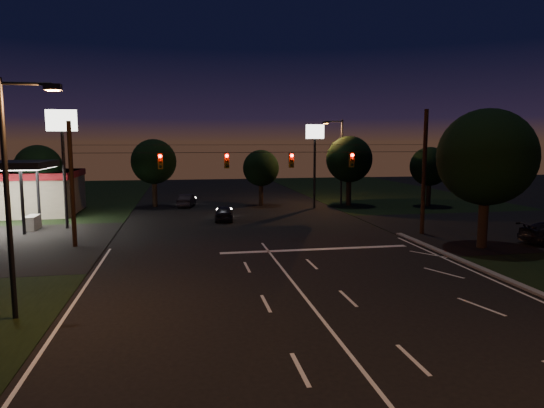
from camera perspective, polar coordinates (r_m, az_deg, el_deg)
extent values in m
plane|color=black|center=(19.20, 5.75, -13.15)|extent=(140.00, 140.00, 0.00)
cube|color=black|center=(42.20, 26.24, -2.57)|extent=(20.00, 16.00, 0.02)
cube|color=silver|center=(14.06, 13.08, -21.36)|extent=(0.14, 40.00, 0.01)
cube|color=silver|center=(30.62, 5.15, -5.33)|extent=(12.00, 0.50, 0.01)
cylinder|color=black|center=(37.12, 17.19, -3.40)|extent=(0.30, 0.30, 9.00)
cylinder|color=black|center=(33.66, -22.15, -4.70)|extent=(0.28, 0.28, 8.00)
cylinder|color=black|center=(32.66, -1.50, 6.10)|extent=(24.00, 0.03, 0.03)
cylinder|color=black|center=(32.65, -1.50, 6.97)|extent=(24.00, 0.02, 0.02)
cube|color=#3F3307|center=(32.31, -13.00, 4.92)|extent=(0.32, 0.26, 1.00)
sphere|color=#FF0705|center=(32.14, -13.03, 5.50)|extent=(0.22, 0.22, 0.22)
sphere|color=black|center=(32.15, -13.01, 4.91)|extent=(0.20, 0.20, 0.20)
sphere|color=black|center=(32.17, -12.99, 4.32)|extent=(0.20, 0.20, 0.20)
cube|color=#3F3307|center=(32.41, -5.35, 5.09)|extent=(0.32, 0.26, 1.00)
sphere|color=#FF0705|center=(32.24, -5.33, 5.66)|extent=(0.22, 0.22, 0.22)
sphere|color=black|center=(32.25, -5.33, 5.07)|extent=(0.20, 0.20, 0.20)
sphere|color=black|center=(32.26, -5.32, 4.49)|extent=(0.20, 0.20, 0.20)
cube|color=#3F3307|center=(33.09, 2.29, 5.16)|extent=(0.32, 0.26, 1.00)
sphere|color=#FF0705|center=(32.93, 2.35, 5.72)|extent=(0.22, 0.22, 0.22)
sphere|color=black|center=(32.94, 2.35, 5.15)|extent=(0.20, 0.20, 0.20)
sphere|color=black|center=(32.95, 2.35, 4.57)|extent=(0.20, 0.20, 0.20)
cube|color=#3F3307|center=(34.30, 9.34, 5.14)|extent=(0.32, 0.26, 1.00)
sphere|color=#FF0705|center=(34.14, 9.44, 5.69)|extent=(0.22, 0.22, 0.22)
sphere|color=black|center=(34.15, 9.43, 5.13)|extent=(0.20, 0.20, 0.20)
sphere|color=black|center=(34.16, 9.42, 4.58)|extent=(0.20, 0.20, 0.20)
cube|color=gray|center=(41.34, -26.36, -1.99)|extent=(0.80, 2.00, 1.10)
cylinder|color=black|center=(39.20, -27.30, 0.21)|extent=(0.24, 0.24, 4.80)
cylinder|color=black|center=(43.02, -25.78, 0.86)|extent=(0.24, 0.24, 4.80)
cylinder|color=black|center=(40.36, -23.20, 2.55)|extent=(0.24, 0.24, 7.50)
cube|color=white|center=(40.28, -23.53, 9.01)|extent=(2.20, 0.30, 1.60)
cylinder|color=black|center=(49.14, 5.03, 3.58)|extent=(0.24, 0.24, 7.00)
cube|color=white|center=(49.04, 5.08, 8.48)|extent=(1.80, 0.30, 1.40)
cylinder|color=black|center=(20.41, -28.68, 0.22)|extent=(0.20, 0.20, 9.00)
cylinder|color=black|center=(20.14, -26.96, 12.51)|extent=(1.80, 0.12, 0.12)
cube|color=black|center=(19.90, -24.40, 12.44)|extent=(0.60, 0.35, 0.22)
cube|color=orange|center=(19.89, -24.38, 12.09)|extent=(0.45, 0.25, 0.04)
cylinder|color=black|center=(52.02, 8.18, 4.84)|extent=(0.20, 0.20, 9.00)
cylinder|color=black|center=(51.74, 7.31, 9.61)|extent=(1.80, 0.12, 0.12)
cube|color=black|center=(51.47, 6.34, 9.52)|extent=(0.60, 0.35, 0.22)
cube|color=orange|center=(51.46, 6.34, 9.39)|extent=(0.45, 0.25, 0.04)
cylinder|color=black|center=(33.33, 23.59, -1.40)|extent=(0.60, 0.60, 4.00)
sphere|color=black|center=(33.01, 23.93, 5.07)|extent=(6.00, 6.00, 6.00)
sphere|color=black|center=(33.72, 24.33, 4.78)|extent=(4.50, 4.50, 4.50)
sphere|color=black|center=(32.93, 22.76, 4.89)|extent=(4.20, 4.20, 4.20)
cylinder|color=black|center=(49.26, -25.58, 0.55)|extent=(0.49, 0.49, 3.00)
sphere|color=black|center=(49.04, -25.77, 3.83)|extent=(4.20, 4.20, 4.20)
sphere|color=black|center=(49.25, -25.19, 3.72)|extent=(3.15, 3.15, 3.15)
sphere|color=black|center=(49.36, -26.17, 3.71)|extent=(2.94, 2.94, 2.94)
cylinder|color=black|center=(51.59, -13.64, 1.48)|extent=(0.52, 0.52, 3.25)
sphere|color=black|center=(51.38, -13.75, 4.88)|extent=(4.60, 4.60, 4.60)
sphere|color=black|center=(51.70, -13.21, 4.75)|extent=(3.45, 3.45, 3.45)
sphere|color=black|center=(51.64, -14.24, 4.76)|extent=(3.22, 3.22, 3.22)
cylinder|color=black|center=(51.18, -1.31, 1.36)|extent=(0.47, 0.47, 2.75)
sphere|color=black|center=(50.98, -1.31, 4.26)|extent=(3.80, 3.80, 3.80)
sphere|color=black|center=(51.32, -0.94, 4.15)|extent=(2.85, 2.85, 2.85)
sphere|color=black|center=(51.11, -1.77, 4.17)|extent=(2.66, 2.66, 2.66)
cylinder|color=black|center=(51.44, 9.01, 1.67)|extent=(0.53, 0.53, 3.40)
sphere|color=black|center=(51.22, 9.08, 5.23)|extent=(4.80, 4.80, 4.80)
sphere|color=black|center=(51.73, 9.44, 5.08)|extent=(3.60, 3.60, 3.60)
sphere|color=black|center=(51.30, 8.48, 5.12)|extent=(3.36, 3.36, 3.36)
cylinder|color=black|center=(52.88, 17.93, 1.28)|extent=(0.48, 0.48, 2.90)
sphere|color=black|center=(52.68, 18.05, 4.23)|extent=(4.00, 4.00, 4.00)
sphere|color=black|center=(53.14, 18.27, 4.12)|extent=(3.00, 3.00, 3.00)
sphere|color=black|center=(52.67, 17.56, 4.15)|extent=(2.80, 2.80, 2.80)
imported|color=black|center=(41.64, -5.68, -1.06)|extent=(1.90, 3.93, 1.30)
imported|color=black|center=(51.14, -10.03, 0.42)|extent=(2.05, 4.09, 1.29)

